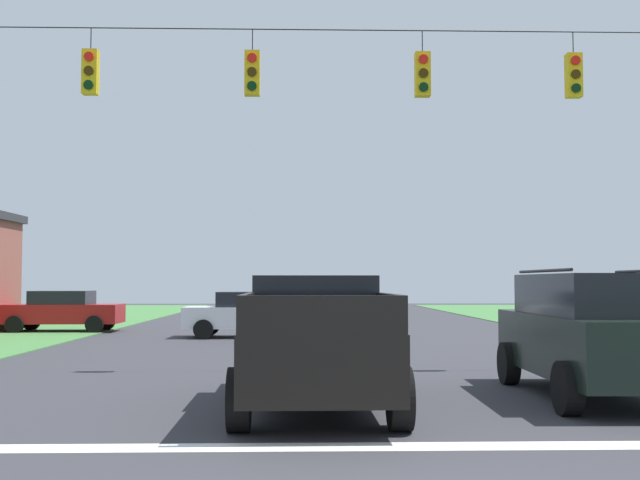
{
  "coord_description": "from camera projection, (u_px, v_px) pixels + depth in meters",
  "views": [
    {
      "loc": [
        -0.93,
        -5.38,
        1.86
      ],
      "look_at": [
        -0.47,
        12.2,
        2.81
      ],
      "focal_mm": 43.16,
      "sensor_mm": 36.0,
      "label": 1
    }
  ],
  "objects": [
    {
      "name": "stop_bar_stripe",
      "position": [
        382.0,
        447.0,
        8.64
      ],
      "size": [
        15.29,
        0.45,
        0.01
      ],
      "primitive_type": "cube",
      "color": "white",
      "rests_on": "ground"
    },
    {
      "name": "lane_dash_0",
      "position": [
        348.0,
        379.0,
        14.63
      ],
      "size": [
        2.5,
        0.15,
        0.01
      ],
      "primitive_type": "cube",
      "rotation": [
        0.0,
        0.0,
        1.57
      ],
      "color": "white",
      "rests_on": "ground"
    },
    {
      "name": "lane_dash_1",
      "position": [
        333.0,
        348.0,
        21.42
      ],
      "size": [
        2.5,
        0.15,
        0.01
      ],
      "primitive_type": "cube",
      "rotation": [
        0.0,
        0.0,
        1.57
      ],
      "color": "white",
      "rests_on": "ground"
    },
    {
      "name": "lane_dash_2",
      "position": [
        325.0,
        332.0,
        28.43
      ],
      "size": [
        2.5,
        0.15,
        0.01
      ],
      "primitive_type": "cube",
      "rotation": [
        0.0,
        0.0,
        1.57
      ],
      "color": "white",
      "rests_on": "ground"
    },
    {
      "name": "overhead_signal_span",
      "position": [
        344.0,
        167.0,
        16.23
      ],
      "size": [
        18.33,
        0.31,
        7.63
      ],
      "color": "brown",
      "rests_on": "ground"
    },
    {
      "name": "pickup_truck",
      "position": [
        315.0,
        341.0,
        11.49
      ],
      "size": [
        2.32,
        5.42,
        1.95
      ],
      "color": "black",
      "rests_on": "ground"
    },
    {
      "name": "suv_black",
      "position": [
        595.0,
        331.0,
        12.3
      ],
      "size": [
        2.29,
        4.84,
        2.05
      ],
      "color": "black",
      "rests_on": "ground"
    },
    {
      "name": "distant_car_crossing_white",
      "position": [
        249.0,
        314.0,
        25.71
      ],
      "size": [
        4.31,
        2.03,
        1.52
      ],
      "color": "silver",
      "rests_on": "ground"
    },
    {
      "name": "distant_car_oncoming",
      "position": [
        62.0,
        310.0,
        28.51
      ],
      "size": [
        4.33,
        2.07,
        1.52
      ],
      "color": "maroon",
      "rests_on": "ground"
    }
  ]
}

